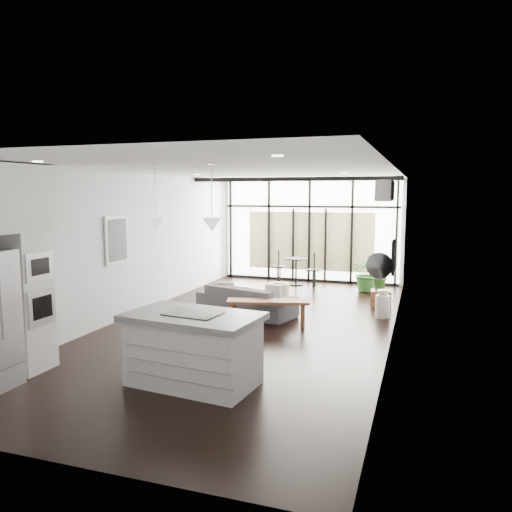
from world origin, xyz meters
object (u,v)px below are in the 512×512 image
Objects in this scene: sofa at (246,295)px; pouf at (279,291)px; island at (193,349)px; console_bench at (268,313)px; milk_can at (383,304)px; tv at (395,254)px.

sofa is 1.54m from pouf.
sofa is at bearing 105.93° from island.
console_bench is (0.07, 2.97, -0.22)m from island.
milk_can reaches higher than pouf.
console_bench is (0.67, -0.72, -0.15)m from sofa.
console_bench is at bearing -146.50° from milk_can.
sofa is (-0.60, 3.69, -0.06)m from island.
island is 5.22m from pouf.
tv is at bearing 8.29° from console_bench.
sofa is at bearing -99.48° from pouf.
island is at bearing 115.51° from sofa.
milk_can is (2.62, 0.57, -0.12)m from sofa.
tv is at bearing -59.26° from milk_can.
milk_can is 0.50× the size of tv.
sofa is 1.35× the size of console_bench.
tv is (0.21, -0.35, 1.02)m from milk_can.
tv reaches higher than sofa.
sofa is 2.68m from milk_can.
milk_can is 1.10m from tv.
island is 3.74m from sofa.
pouf is 3.09m from tv.
sofa is 2.98m from tv.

